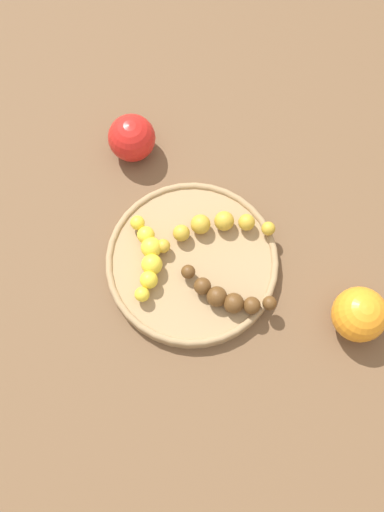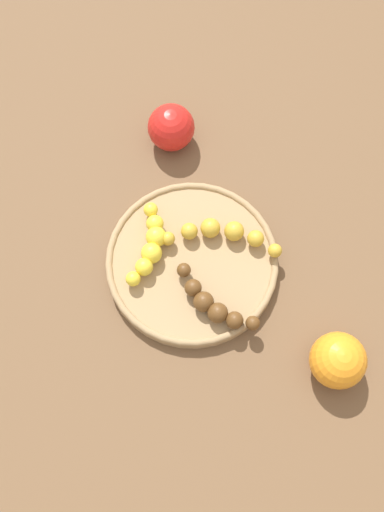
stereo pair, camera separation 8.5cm
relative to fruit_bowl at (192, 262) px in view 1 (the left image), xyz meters
The scene contains 7 objects.
ground_plane 0.01m from the fruit_bowl, ahead, with size 2.40×2.40×0.00m, color brown.
fruit_bowl is the anchor object (origin of this frame).
banana_spotted 0.06m from the fruit_bowl, 159.51° to the left, with size 0.09×0.16×0.03m.
banana_yellow 0.07m from the fruit_bowl, 75.99° to the right, with size 0.12×0.06×0.03m.
banana_overripe 0.08m from the fruit_bowl, 53.43° to the left, with size 0.05×0.13×0.03m.
apple_red 0.21m from the fruit_bowl, 140.69° to the right, with size 0.07×0.07×0.07m, color red.
orange_fruit 0.24m from the fruit_bowl, 83.41° to the left, with size 0.08×0.08×0.08m, color orange.
Camera 1 is at (0.28, 0.07, 0.84)m, focal length 42.94 mm.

